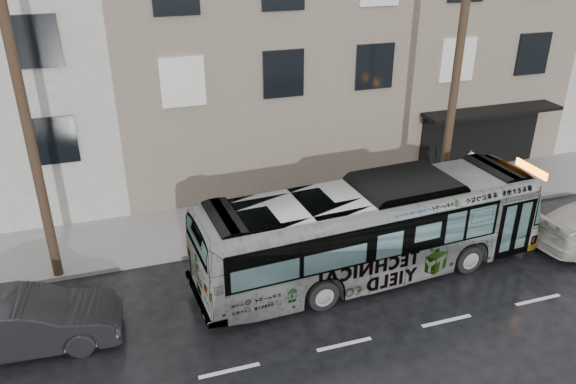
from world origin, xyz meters
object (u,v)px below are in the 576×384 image
Objects in this scene: dark_sedan at (25,323)px; sign_post at (467,179)px; utility_pole_front at (453,100)px; utility_pole_rear at (31,143)px; bus at (371,230)px.

sign_post is at bearing -74.77° from dark_sedan.
utility_pole_front is 14.00m from utility_pole_rear.
utility_pole_front is 1.00× the size of utility_pole_rear.
bus is (9.63, -2.82, -3.06)m from utility_pole_rear.
utility_pole_front is 1.85× the size of dark_sedan.
utility_pole_rear is 15.46m from sign_post.
utility_pole_front reaches higher than dark_sedan.
dark_sedan is (-14.61, -3.22, -3.85)m from utility_pole_front.
bus reaches higher than sign_post.
sign_post is (1.10, 0.00, -3.30)m from utility_pole_front.
utility_pole_front and utility_pole_rear have the same top height.
utility_pole_front is at bearing 180.00° from sign_post.
utility_pole_rear is at bearing 180.00° from sign_post.
utility_pole_front is at bearing -73.93° from dark_sedan.
utility_pole_front reaches higher than sign_post.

